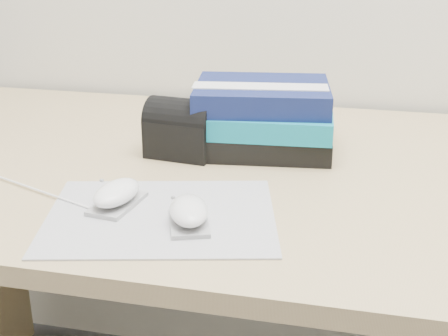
% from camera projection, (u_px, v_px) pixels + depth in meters
% --- Properties ---
extents(desk, '(1.60, 0.80, 0.73)m').
position_uv_depth(desk, '(284.00, 269.00, 1.20)').
color(desk, tan).
rests_on(desk, ground).
extents(mousepad, '(0.37, 0.32, 0.00)m').
position_uv_depth(mousepad, '(161.00, 216.00, 0.88)').
color(mousepad, gray).
rests_on(mousepad, desk).
extents(mouse_rear, '(0.07, 0.10, 0.04)m').
position_uv_depth(mouse_rear, '(117.00, 195.00, 0.90)').
color(mouse_rear, '#99999B').
rests_on(mouse_rear, mousepad).
extents(mouse_front, '(0.08, 0.11, 0.04)m').
position_uv_depth(mouse_front, '(189.00, 212.00, 0.85)').
color(mouse_front, gray).
rests_on(mouse_front, mousepad).
extents(usb_cable, '(0.23, 0.10, 0.00)m').
position_uv_depth(usb_cable, '(50.00, 194.00, 0.94)').
color(usb_cable, white).
rests_on(usb_cable, mousepad).
extents(book_stack, '(0.27, 0.22, 0.12)m').
position_uv_depth(book_stack, '(263.00, 117.00, 1.13)').
color(book_stack, black).
rests_on(book_stack, desk).
extents(pouch, '(0.13, 0.09, 0.10)m').
position_uv_depth(pouch, '(181.00, 128.00, 1.10)').
color(pouch, black).
rests_on(pouch, desk).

